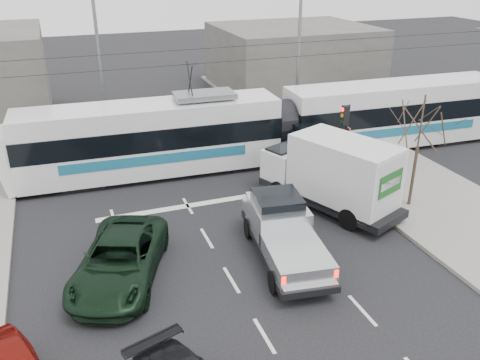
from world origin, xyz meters
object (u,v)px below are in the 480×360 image
object	(u,v)px
traffic_signal	(345,125)
green_car	(120,260)
box_truck	(332,174)
tram	(280,125)
street_lamp_near	(296,49)
silver_pickup	(282,230)
navy_pickup	(317,152)
bare_tree	(421,126)
street_lamp_far	(96,55)

from	to	relation	value
traffic_signal	green_car	distance (m)	12.98
box_truck	green_car	size ratio (longest dim) A/B	1.24
tram	street_lamp_near	bearing A→B (deg)	58.57
street_lamp_near	tram	size ratio (longest dim) A/B	0.33
silver_pickup	navy_pickup	world-z (taller)	navy_pickup
silver_pickup	navy_pickup	xyz separation A→B (m)	(4.86, 6.44, 0.12)
traffic_signal	silver_pickup	bearing A→B (deg)	-136.30
tram	navy_pickup	bearing A→B (deg)	-65.99
bare_tree	green_car	size ratio (longest dim) A/B	0.89
street_lamp_near	green_car	size ratio (longest dim) A/B	1.60
tram	box_truck	xyz separation A→B (m)	(-0.26, -6.14, -0.32)
tram	silver_pickup	size ratio (longest dim) A/B	4.46
street_lamp_near	tram	xyz separation A→B (m)	(-2.79, -4.17, -3.16)
box_truck	navy_pickup	size ratio (longest dim) A/B	1.22
street_lamp_far	silver_pickup	world-z (taller)	street_lamp_far
silver_pickup	box_truck	world-z (taller)	box_truck
traffic_signal	tram	bearing A→B (deg)	120.30
silver_pickup	green_car	xyz separation A→B (m)	(-5.94, 0.46, -0.27)
bare_tree	street_lamp_far	size ratio (longest dim) A/B	0.56
street_lamp_near	green_car	distance (m)	18.35
street_lamp_near	green_car	world-z (taller)	street_lamp_near
street_lamp_far	navy_pickup	size ratio (longest dim) A/B	1.58
street_lamp_far	silver_pickup	distance (m)	16.34
traffic_signal	box_truck	distance (m)	3.74
green_car	silver_pickup	bearing A→B (deg)	17.66
traffic_signal	box_truck	size ratio (longest dim) A/B	0.52
street_lamp_near	street_lamp_far	world-z (taller)	same
street_lamp_near	silver_pickup	distance (m)	15.23
box_truck	silver_pickup	bearing A→B (deg)	-165.30
bare_tree	traffic_signal	bearing A→B (deg)	105.76
bare_tree	tram	size ratio (longest dim) A/B	0.18
box_truck	green_car	world-z (taller)	box_truck
tram	silver_pickup	xyz separation A→B (m)	(-3.88, -8.90, -0.90)
bare_tree	green_car	bearing A→B (deg)	-175.05
street_lamp_near	navy_pickup	size ratio (longest dim) A/B	1.58
street_lamp_far	navy_pickup	xyz separation A→B (m)	(9.69, -8.64, -3.94)
box_truck	green_car	bearing A→B (deg)	170.94
street_lamp_far	green_car	xyz separation A→B (m)	(-1.11, -14.62, -4.33)
green_car	traffic_signal	bearing A→B (deg)	45.54
green_car	street_lamp_far	bearing A→B (deg)	107.72
tram	box_truck	world-z (taller)	tram
tram	green_car	world-z (taller)	tram
navy_pickup	bare_tree	bearing A→B (deg)	-65.67
navy_pickup	silver_pickup	bearing A→B (deg)	-126.03
traffic_signal	silver_pickup	world-z (taller)	traffic_signal
street_lamp_far	tram	size ratio (longest dim) A/B	0.33
bare_tree	green_car	xyz separation A→B (m)	(-12.89, -1.12, -3.01)
silver_pickup	navy_pickup	size ratio (longest dim) A/B	1.07
street_lamp_far	silver_pickup	size ratio (longest dim) A/B	1.48
street_lamp_near	green_car	bearing A→B (deg)	-134.98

